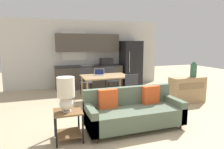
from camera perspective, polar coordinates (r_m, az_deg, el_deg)
ground_plane at (r=4.33m, az=6.68°, el=-15.55°), size 20.00×20.00×0.00m
wall_back at (r=8.36m, az=-7.15°, el=5.92°), size 6.40×0.07×2.70m
kitchen_counter at (r=8.11m, az=-6.48°, el=2.22°), size 2.69×0.65×2.15m
refrigerator at (r=8.54m, az=5.37°, el=3.22°), size 0.79×0.79×1.88m
dining_table at (r=6.29m, az=-1.95°, el=-0.93°), size 1.45×0.97×0.77m
couch at (r=4.35m, az=6.01°, el=-10.58°), size 2.04×0.80×0.84m
side_table at (r=3.87m, az=-12.43°, el=-12.66°), size 0.50×0.50×0.56m
table_lamp at (r=3.69m, az=-13.00°, el=-5.00°), size 0.32×0.32×0.63m
credenza at (r=6.47m, az=20.66°, el=-4.12°), size 1.10×0.40×0.78m
vase at (r=6.47m, az=22.27°, el=1.19°), size 0.18×0.18×0.45m
dining_chair_near_right at (r=5.73m, az=5.02°, el=-3.86°), size 0.45×0.45×0.94m
dining_chair_far_left at (r=7.00m, az=-7.52°, el=-1.55°), size 0.47×0.47×0.94m
dining_chair_far_right at (r=7.23m, az=-0.36°, el=-1.13°), size 0.43×0.43×0.94m
laptop at (r=6.41m, az=-3.71°, el=0.27°), size 0.39×0.35×0.20m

